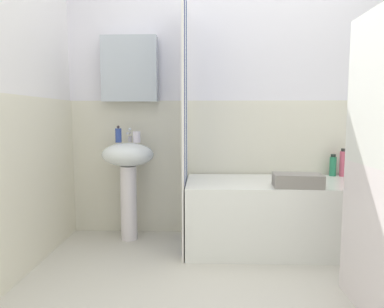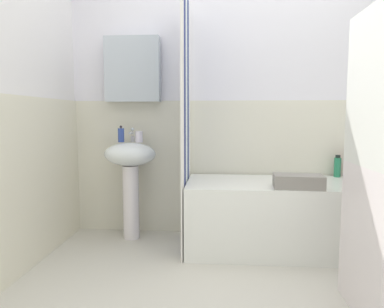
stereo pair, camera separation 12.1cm
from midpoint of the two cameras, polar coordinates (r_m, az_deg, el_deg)
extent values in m
cube|color=beige|center=(2.22, 9.86, -23.15)|extent=(4.80, 5.60, 0.04)
cube|color=white|center=(3.21, 7.07, 8.54)|extent=(3.60, 0.05, 2.40)
cube|color=silver|center=(3.21, 6.98, -2.21)|extent=(3.60, 0.02, 1.20)
cube|color=silver|center=(3.20, -11.12, 13.31)|extent=(0.48, 0.12, 0.56)
cube|color=white|center=(2.61, -28.08, 8.42)|extent=(0.05, 1.81, 2.40)
cube|color=silver|center=(2.63, -26.78, -4.69)|extent=(0.02, 1.81, 1.20)
cylinder|color=white|center=(3.12, -11.30, -7.77)|extent=(0.14, 0.14, 0.64)
ellipsoid|color=white|center=(3.05, -11.46, -0.09)|extent=(0.44, 0.34, 0.20)
cylinder|color=silver|center=(3.13, -11.09, 2.38)|extent=(0.03, 0.03, 0.05)
cylinder|color=silver|center=(3.08, -11.32, 3.34)|extent=(0.02, 0.10, 0.02)
sphere|color=silver|center=(3.13, -11.13, 3.93)|extent=(0.03, 0.03, 0.03)
cylinder|color=#314899|center=(3.09, -12.92, 2.94)|extent=(0.05, 0.05, 0.12)
sphere|color=#2E252B|center=(3.09, -12.95, 4.28)|extent=(0.02, 0.02, 0.02)
cylinder|color=silver|center=(3.05, -10.06, 2.72)|extent=(0.06, 0.06, 0.10)
cube|color=white|center=(2.96, 13.41, -9.50)|extent=(1.56, 0.68, 0.55)
cube|color=white|center=(2.53, -2.84, 4.69)|extent=(0.01, 0.14, 2.00)
cube|color=navy|center=(2.67, -2.60, 4.77)|extent=(0.01, 0.14, 2.00)
cube|color=white|center=(2.80, -2.39, 4.84)|extent=(0.01, 0.14, 2.00)
cube|color=navy|center=(2.94, -2.19, 4.90)|extent=(0.01, 0.14, 2.00)
cube|color=white|center=(3.08, -2.01, 4.96)|extent=(0.01, 0.14, 2.00)
cylinder|color=#254E96|center=(3.33, 24.25, -2.27)|extent=(0.05, 0.05, 0.12)
cylinder|color=#21262B|center=(3.32, 24.30, -1.00)|extent=(0.03, 0.03, 0.02)
cylinder|color=#CA516B|center=(3.28, 22.22, -1.48)|extent=(0.06, 0.06, 0.22)
cylinder|color=#282A26|center=(3.27, 22.31, 0.61)|extent=(0.04, 0.04, 0.02)
cylinder|color=#278057|center=(3.28, 20.83, -1.89)|extent=(0.06, 0.06, 0.17)
cylinder|color=black|center=(3.27, 20.89, -0.25)|extent=(0.04, 0.04, 0.02)
cube|color=gray|center=(2.69, 15.45, -4.14)|extent=(0.36, 0.23, 0.10)
camera|label=1|loc=(0.06, -91.30, -0.14)|focal=33.01mm
camera|label=2|loc=(0.06, 88.70, 0.14)|focal=33.01mm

